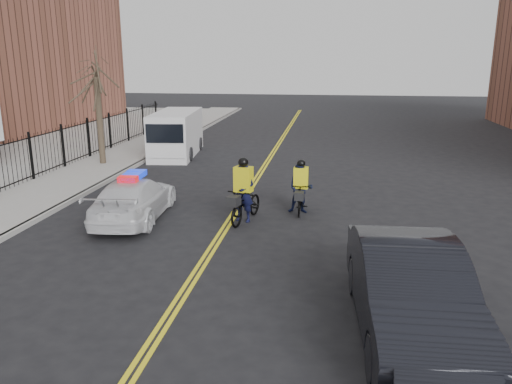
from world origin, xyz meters
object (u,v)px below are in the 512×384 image
object	(u,v)px
police_cruiser	(134,199)
cargo_van	(176,134)
cyclist_near	(243,199)
cyclist_far	(300,192)
dark_sedan	(410,291)

from	to	relation	value
police_cruiser	cargo_van	xyz separation A→B (m)	(-1.92, 10.59, 0.44)
cyclist_near	cyclist_far	size ratio (longest dim) A/B	1.22
cyclist_near	cyclist_far	world-z (taller)	cyclist_near
police_cruiser	dark_sedan	size ratio (longest dim) A/B	0.89
police_cruiser	dark_sedan	world-z (taller)	dark_sedan
police_cruiser	cyclist_far	distance (m)	5.37
cyclist_near	cargo_van	bearing A→B (deg)	131.89
cargo_van	cyclist_far	xyz separation A→B (m)	(7.09, -9.17, -0.40)
cyclist_near	cyclist_far	xyz separation A→B (m)	(1.71, 1.14, 0.00)
dark_sedan	police_cruiser	bearing A→B (deg)	139.14
cargo_van	cyclist_near	world-z (taller)	cargo_van
police_cruiser	dark_sedan	xyz separation A→B (m)	(7.61, -5.85, 0.20)
cargo_van	police_cruiser	bearing A→B (deg)	-85.71
cargo_van	cyclist_near	distance (m)	11.64
dark_sedan	cargo_van	size ratio (longest dim) A/B	0.94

